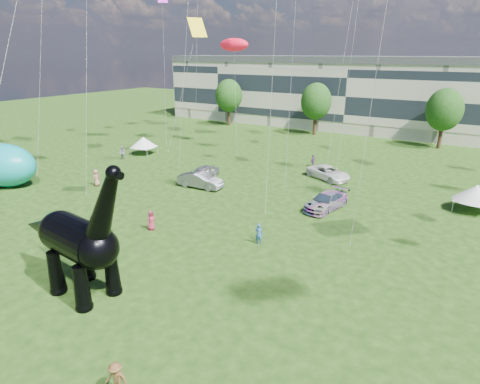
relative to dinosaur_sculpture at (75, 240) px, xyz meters
The scene contains 14 objects.
ground 6.38m from the dinosaur_sculpture, ahead, with size 220.00×220.00×0.00m, color #16330C.
terrace_row 62.53m from the dinosaur_sculpture, 92.41° to the left, with size 78.00×11.00×12.00m, color beige.
tree_far_left 58.90m from the dinosaur_sculpture, 114.75° to the left, with size 5.20×5.20×9.44m.
tree_mid_left 53.91m from the dinosaur_sculpture, 97.07° to the left, with size 5.20×5.20×9.44m.
tree_mid_right 55.15m from the dinosaur_sculpture, 75.94° to the left, with size 5.20×5.20×9.44m.
dinosaur_sculpture is the anchor object (origin of this frame).
car_silver 23.82m from the dinosaur_sculpture, 108.84° to the left, with size 1.70×4.22×1.44m, color silver.
car_grey 20.54m from the dinosaur_sculpture, 106.55° to the left, with size 1.74×4.98×1.64m, color slate.
car_white 30.20m from the dinosaur_sculpture, 80.96° to the left, with size 2.47×5.36×1.49m, color white.
car_dark 22.32m from the dinosaur_sculpture, 69.26° to the left, with size 2.19×5.38×1.56m, color #595960.
gazebo_near 33.45m from the dinosaur_sculpture, 54.48° to the left, with size 4.23×4.23×2.52m.
gazebo_left 34.85m from the dinosaur_sculpture, 128.61° to the left, with size 4.22×4.22×2.49m.
inflatable_teal 25.61m from the dinosaur_sculpture, 159.83° to the left, with size 7.47×4.67×4.67m, color #0C959B.
visitors 16.67m from the dinosaur_sculpture, 88.95° to the left, with size 51.98×39.79×1.86m.
Camera 1 is at (14.09, -13.25, 13.77)m, focal length 30.00 mm.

